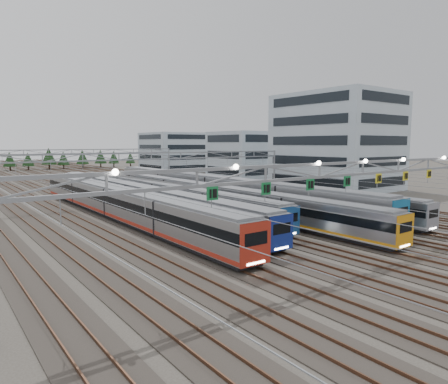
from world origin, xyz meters
TOP-DOWN VIEW (x-y plane):
  - ground at (0.00, 0.00)m, footprint 400.00×400.00m
  - track_bed at (0.00, 100.00)m, footprint 54.00×260.00m
  - train_a at (-11.25, 27.58)m, footprint 2.91×53.56m
  - train_b at (-6.75, 32.16)m, footprint 2.70×58.86m
  - train_c at (-2.25, 32.90)m, footprint 2.57×53.69m
  - train_d at (2.25, 24.14)m, footprint 2.62×54.15m
  - train_e at (6.75, 31.99)m, footprint 3.08×63.94m
  - train_f at (11.25, 29.79)m, footprint 2.53×61.38m
  - gantry_near at (-0.05, -0.12)m, footprint 56.36×0.61m
  - gantry_mid at (0.00, 40.00)m, footprint 56.36×0.36m
  - gantry_far at (0.00, 85.00)m, footprint 56.36×0.36m
  - depot_bldg_south at (38.62, 32.75)m, footprint 18.00×22.00m
  - depot_bldg_mid at (39.07, 63.59)m, footprint 14.00×16.00m
  - depot_bldg_north at (39.14, 97.83)m, footprint 22.00×18.00m
  - treeline at (-4.05, 134.12)m, footprint 87.50×5.60m

SIDE VIEW (x-z plane):
  - ground at x=0.00m, z-range 0.00..0.00m
  - track_bed at x=0.00m, z-range -1.22..4.20m
  - train_f at x=11.25m, z-range 0.25..3.54m
  - train_c at x=-2.25m, z-range 0.25..3.59m
  - train_d at x=2.25m, z-range 0.25..3.66m
  - train_b at x=-6.75m, z-range 0.25..3.76m
  - train_a at x=-11.25m, z-range 0.25..4.04m
  - train_e at x=6.75m, z-range 0.25..4.26m
  - treeline at x=-4.05m, z-range 0.72..7.74m
  - depot_bldg_mid at x=39.07m, z-range 0.00..12.52m
  - gantry_mid at x=0.00m, z-range 2.39..10.39m
  - gantry_far at x=0.00m, z-range 2.39..10.39m
  - depot_bldg_north at x=39.14m, z-range 0.00..12.92m
  - gantry_near at x=-0.05m, z-range 3.05..11.13m
  - depot_bldg_south at x=38.62m, z-range 0.00..19.46m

